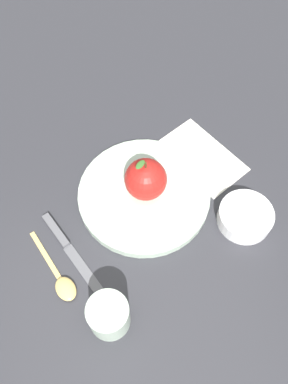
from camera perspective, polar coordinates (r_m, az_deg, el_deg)
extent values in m
plane|color=#2D2D33|center=(0.79, -1.12, -2.51)|extent=(2.40, 2.40, 0.00)
cylinder|color=#B2C6B2|center=(0.79, 0.00, -0.38)|extent=(0.27, 0.27, 0.02)
torus|color=#B2C6B2|center=(0.79, 0.00, -0.17)|extent=(0.27, 0.27, 0.01)
sphere|color=#B21E19|center=(0.75, 0.25, 1.85)|extent=(0.08, 0.08, 0.08)
cylinder|color=#4C3319|center=(0.71, 0.27, 3.88)|extent=(0.00, 0.00, 0.02)
ellipsoid|color=#386628|center=(0.71, -0.54, 4.01)|extent=(0.02, 0.03, 0.00)
cylinder|color=white|center=(0.78, 14.48, -3.51)|extent=(0.11, 0.11, 0.03)
torus|color=white|center=(0.77, 14.68, -3.08)|extent=(0.11, 0.11, 0.01)
cylinder|color=#BBBBBD|center=(0.78, 14.65, -3.15)|extent=(0.08, 0.08, 0.01)
cylinder|color=#B2C6B2|center=(0.68, -5.14, -17.44)|extent=(0.07, 0.07, 0.07)
torus|color=#B2C6B2|center=(0.65, -5.38, -16.80)|extent=(0.07, 0.07, 0.01)
cylinder|color=gray|center=(0.65, -5.37, -16.82)|extent=(0.05, 0.05, 0.01)
cube|color=#59595E|center=(0.74, -8.63, -11.24)|extent=(0.08, 0.11, 0.00)
cube|color=#59595E|center=(0.78, -12.69, -5.44)|extent=(0.05, 0.08, 0.01)
ellipsoid|color=#D8B766|center=(0.73, -11.29, -13.63)|extent=(0.05, 0.06, 0.01)
cube|color=#D8B766|center=(0.77, -14.15, -8.84)|extent=(0.06, 0.10, 0.01)
cube|color=silver|center=(0.86, 8.35, 5.16)|extent=(0.19, 0.22, 0.00)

